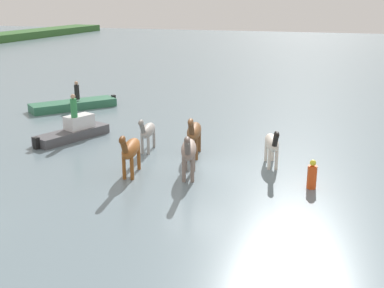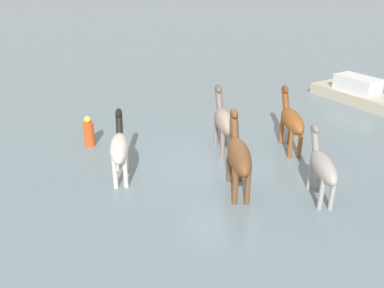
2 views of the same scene
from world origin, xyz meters
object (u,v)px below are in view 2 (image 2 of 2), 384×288
Objects in this scene: horse_lead at (224,121)px; buoy_channel_marker at (89,133)px; boat_tender_starboard at (365,98)px; horse_pinto_flank at (119,147)px; horse_dun_straggler at (322,166)px; horse_mid_herd at (239,155)px; horse_chestnut_trailing at (292,120)px.

horse_lead reaches higher than buoy_channel_marker.
horse_lead is 0.50× the size of boat_tender_starboard.
buoy_channel_marker is (-2.07, -1.86, -0.51)m from horse_pinto_flank.
boat_tender_starboard is at bearing -29.07° from horse_dun_straggler.
horse_lead is at bearing -67.79° from horse_pinto_flank.
horse_lead is 4.87m from buoy_channel_marker.
horse_pinto_flank is (2.38, -2.96, -0.11)m from horse_lead.
horse_mid_herd is 1.13× the size of horse_pinto_flank.
horse_dun_straggler is (2.66, 2.91, -0.14)m from horse_lead.
horse_dun_straggler is (3.15, 0.60, -0.11)m from horse_chestnut_trailing.
horse_chestnut_trailing is at bearing -78.07° from horse_pinto_flank.
horse_lead is at bearing 93.81° from boat_tender_starboard.
boat_tender_starboard is at bearing -43.62° from horse_mid_herd.
horse_chestnut_trailing is 0.49× the size of boat_tender_starboard.
horse_chestnut_trailing is 7.21m from buoy_channel_marker.
horse_mid_herd is at bearing 177.63° from horse_lead.
horse_mid_herd reaches higher than horse_dun_straggler.
horse_chestnut_trailing reaches higher than buoy_channel_marker.
horse_chestnut_trailing reaches higher than horse_pinto_flank.
horse_chestnut_trailing is (-0.49, 2.32, -0.03)m from horse_lead.
boat_tender_starboard is (-6.09, 6.22, -0.80)m from horse_lead.
horse_lead is at bearing 90.88° from horse_chestnut_trailing.
horse_mid_herd is 1.04× the size of horse_chestnut_trailing.
horse_lead is 2.32× the size of buoy_channel_marker.
buoy_channel_marker is at bearing 64.74° from horse_dun_straggler.
boat_tender_starboard is at bearing -61.18° from horse_lead.
horse_lead is 3.80m from horse_pinto_flank.
horse_dun_straggler is at bearing -147.95° from horse_lead.
horse_chestnut_trailing is at bearing 96.40° from buoy_channel_marker.
horse_lead reaches higher than horse_dun_straggler.
horse_pinto_flank is 5.88m from horse_dun_straggler.
horse_dun_straggler is 2.03× the size of buoy_channel_marker.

